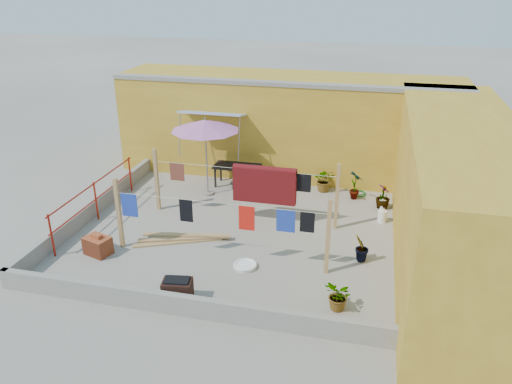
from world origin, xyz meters
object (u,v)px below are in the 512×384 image
green_hose (358,193)px  water_jug_b (382,205)px  water_jug_a (382,216)px  outdoor_table (237,167)px  brick_stack (98,245)px  brazier (178,291)px  plant_back_a (325,180)px  white_basin (245,265)px  patio_umbrella (205,126)px

green_hose → water_jug_b: bearing=-51.9°
green_hose → water_jug_a: bearing=-67.6°
water_jug_a → green_hose: 1.88m
water_jug_a → water_jug_b: size_ratio=1.22×
outdoor_table → brick_stack: size_ratio=2.06×
brick_stack → brazier: brazier is taller
outdoor_table → green_hose: outdoor_table is taller
plant_back_a → white_basin: bearing=-104.7°
water_jug_b → green_hose: size_ratio=0.64×
brick_stack → brazier: 2.90m
outdoor_table → plant_back_a: plant_back_a is taller
white_basin → water_jug_a: water_jug_a is taller
patio_umbrella → white_basin: (2.16, -3.75, -2.11)m
water_jug_a → white_basin: bearing=-134.3°
brazier → plant_back_a: size_ratio=0.88×
patio_umbrella → water_jug_b: (5.18, 0.16, -2.02)m
patio_umbrella → brazier: size_ratio=3.72×
white_basin → brazier: bearing=-122.5°
water_jug_a → green_hose: water_jug_a is taller
white_basin → patio_umbrella: bearing=119.9°
outdoor_table → water_jug_b: outdoor_table is taller
water_jug_a → plant_back_a: bearing=135.4°
outdoor_table → brazier: size_ratio=2.23×
brick_stack → water_jug_b: bearing=32.2°
water_jug_b → white_basin: bearing=-127.7°
outdoor_table → plant_back_a: 2.75m
patio_umbrella → brazier: bearing=-77.8°
outdoor_table → plant_back_a: size_ratio=1.96×
outdoor_table → brick_stack: 5.30m
white_basin → water_jug_b: (3.02, 3.91, 0.09)m
white_basin → green_hose: white_basin is taller
white_basin → plant_back_a: (1.26, 4.82, 0.32)m
water_jug_b → green_hose: water_jug_b is taller
water_jug_a → green_hose: size_ratio=0.78×
brazier → water_jug_a: (4.02, 4.67, -0.10)m
brazier → patio_umbrella: bearing=102.2°
water_jug_b → plant_back_a: 1.99m
green_hose → plant_back_a: (-1.04, -0.00, 0.34)m
patio_umbrella → white_basin: size_ratio=4.45×
water_jug_b → green_hose: bearing=128.1°
brick_stack → water_jug_a: size_ratio=1.88×
water_jug_b → brick_stack: bearing=-147.8°
plant_back_a → brazier: bearing=-109.5°
water_jug_a → plant_back_a: size_ratio=0.51×
brazier → green_hose: 7.21m
patio_umbrella → white_basin: bearing=-60.1°
brick_stack → outdoor_table: bearing=66.5°
brazier → brick_stack: bearing=152.5°
plant_back_a → water_jug_b: bearing=-27.4°
brick_stack → white_basin: 3.59m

